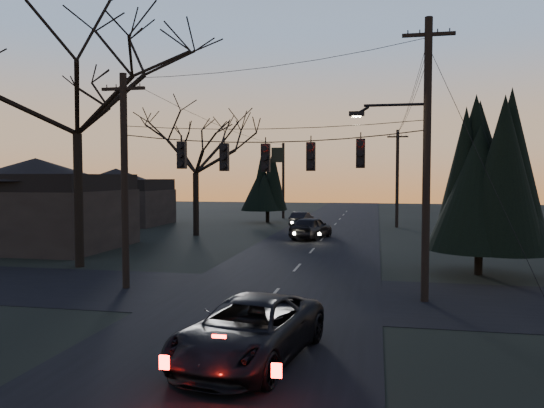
% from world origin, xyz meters
% --- Properties ---
extents(main_road, '(8.00, 120.00, 0.02)m').
position_xyz_m(main_road, '(0.00, 20.00, 0.01)').
color(main_road, black).
rests_on(main_road, ground).
extents(cross_road, '(60.00, 7.00, 0.02)m').
position_xyz_m(cross_road, '(0.00, 10.00, 0.01)').
color(cross_road, black).
rests_on(cross_road, ground).
extents(utility_pole_right, '(5.00, 0.30, 10.00)m').
position_xyz_m(utility_pole_right, '(5.50, 10.00, 0.00)').
color(utility_pole_right, black).
rests_on(utility_pole_right, ground).
extents(utility_pole_left, '(1.80, 0.30, 8.50)m').
position_xyz_m(utility_pole_left, '(-6.00, 10.00, 0.00)').
color(utility_pole_left, black).
rests_on(utility_pole_left, ground).
extents(utility_pole_far_r, '(1.80, 0.30, 8.50)m').
position_xyz_m(utility_pole_far_r, '(5.50, 38.00, 0.00)').
color(utility_pole_far_r, black).
rests_on(utility_pole_far_r, ground).
extents(utility_pole_far_l, '(0.30, 0.30, 8.00)m').
position_xyz_m(utility_pole_far_l, '(-6.00, 46.00, 0.00)').
color(utility_pole_far_l, black).
rests_on(utility_pole_far_l, ground).
extents(span_signal_assembly, '(11.50, 0.44, 1.60)m').
position_xyz_m(span_signal_assembly, '(-0.24, 10.00, 5.23)').
color(span_signal_assembly, black).
rests_on(span_signal_assembly, ground).
extents(bare_tree_left, '(9.85, 9.85, 13.09)m').
position_xyz_m(bare_tree_left, '(-10.58, 14.20, 9.15)').
color(bare_tree_left, black).
rests_on(bare_tree_left, ground).
extents(evergreen_right, '(4.69, 4.69, 7.27)m').
position_xyz_m(evergreen_right, '(8.34, 15.83, 4.23)').
color(evergreen_right, black).
rests_on(evergreen_right, ground).
extents(bare_tree_dist, '(7.29, 7.29, 9.46)m').
position_xyz_m(bare_tree_dist, '(-9.61, 28.59, 6.61)').
color(bare_tree_dist, black).
rests_on(bare_tree_dist, ground).
extents(evergreen_dist, '(3.53, 3.53, 6.36)m').
position_xyz_m(evergreen_dist, '(-6.62, 40.76, 3.77)').
color(evergreen_dist, black).
rests_on(evergreen_dist, ground).
extents(house_left_near, '(10.00, 8.00, 5.60)m').
position_xyz_m(house_left_near, '(-17.00, 20.00, 2.80)').
color(house_left_near, black).
rests_on(house_left_near, ground).
extents(house_left_far, '(9.00, 7.00, 5.20)m').
position_xyz_m(house_left_far, '(-20.00, 36.00, 2.60)').
color(house_left_far, black).
rests_on(house_left_far, ground).
extents(suv_near, '(3.37, 5.66, 1.48)m').
position_xyz_m(suv_near, '(0.80, 2.89, 0.74)').
color(suv_near, black).
rests_on(suv_near, ground).
extents(sedan_oncoming_a, '(2.95, 5.01, 1.60)m').
position_xyz_m(sedan_oncoming_a, '(-0.80, 28.06, 0.80)').
color(sedan_oncoming_a, black).
rests_on(sedan_oncoming_a, ground).
extents(sedan_oncoming_b, '(1.77, 3.97, 1.27)m').
position_xyz_m(sedan_oncoming_b, '(-2.81, 37.38, 0.63)').
color(sedan_oncoming_b, black).
rests_on(sedan_oncoming_b, ground).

